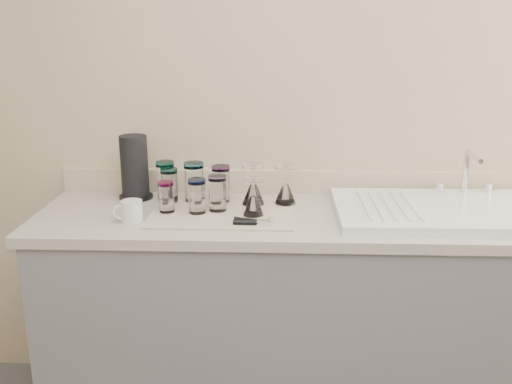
{
  "coord_description": "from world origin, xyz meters",
  "views": [
    {
      "loc": [
        -0.09,
        -0.92,
        1.61
      ],
      "look_at": [
        -0.17,
        1.15,
        1.0
      ],
      "focal_mm": 40.0,
      "sensor_mm": 36.0,
      "label": 1
    }
  ],
  "objects_px": {
    "tumbler_blue": "(197,196)",
    "white_mug": "(131,211)",
    "tumbler_purple": "(221,183)",
    "sink_unit": "(443,210)",
    "tumbler_magenta": "(166,197)",
    "tumbler_lavender": "(217,193)",
    "paper_towel_roll": "(135,168)",
    "tumbler_teal": "(169,185)",
    "goblet_back_right": "(285,191)",
    "tumbler_extra": "(165,179)",
    "tumbler_cyan": "(194,182)",
    "can_opener": "(253,222)",
    "goblet_back_left": "(253,191)",
    "goblet_front_left": "(253,203)"
  },
  "relations": [
    {
      "from": "tumbler_blue",
      "to": "white_mug",
      "type": "distance_m",
      "value": 0.25
    },
    {
      "from": "white_mug",
      "to": "tumbler_purple",
      "type": "bearing_deg",
      "value": 37.88
    },
    {
      "from": "sink_unit",
      "to": "tumbler_magenta",
      "type": "relative_size",
      "value": 6.72
    },
    {
      "from": "tumbler_lavender",
      "to": "paper_towel_roll",
      "type": "height_order",
      "value": "paper_towel_roll"
    },
    {
      "from": "tumbler_blue",
      "to": "tumbler_teal",
      "type": "bearing_deg",
      "value": 132.52
    },
    {
      "from": "goblet_back_right",
      "to": "paper_towel_roll",
      "type": "relative_size",
      "value": 0.58
    },
    {
      "from": "tumbler_teal",
      "to": "white_mug",
      "type": "bearing_deg",
      "value": -113.41
    },
    {
      "from": "tumbler_magenta",
      "to": "tumbler_extra",
      "type": "distance_m",
      "value": 0.21
    },
    {
      "from": "tumbler_cyan",
      "to": "paper_towel_roll",
      "type": "height_order",
      "value": "paper_towel_roll"
    },
    {
      "from": "tumbler_purple",
      "to": "can_opener",
      "type": "relative_size",
      "value": 1.01
    },
    {
      "from": "tumbler_cyan",
      "to": "tumbler_purple",
      "type": "height_order",
      "value": "tumbler_cyan"
    },
    {
      "from": "tumbler_cyan",
      "to": "tumbler_extra",
      "type": "distance_m",
      "value": 0.14
    },
    {
      "from": "white_mug",
      "to": "sink_unit",
      "type": "bearing_deg",
      "value": 5.93
    },
    {
      "from": "tumbler_cyan",
      "to": "tumbler_magenta",
      "type": "xyz_separation_m",
      "value": [
        -0.09,
        -0.15,
        -0.02
      ]
    },
    {
      "from": "goblet_back_left",
      "to": "sink_unit",
      "type": "bearing_deg",
      "value": -6.85
    },
    {
      "from": "goblet_back_right",
      "to": "tumbler_extra",
      "type": "bearing_deg",
      "value": 171.68
    },
    {
      "from": "tumbler_lavender",
      "to": "paper_towel_roll",
      "type": "bearing_deg",
      "value": 153.65
    },
    {
      "from": "tumbler_lavender",
      "to": "goblet_front_left",
      "type": "relative_size",
      "value": 0.99
    },
    {
      "from": "goblet_back_right",
      "to": "white_mug",
      "type": "xyz_separation_m",
      "value": [
        -0.58,
        -0.23,
        -0.02
      ]
    },
    {
      "from": "tumbler_teal",
      "to": "goblet_back_left",
      "type": "height_order",
      "value": "goblet_back_left"
    },
    {
      "from": "can_opener",
      "to": "paper_towel_roll",
      "type": "relative_size",
      "value": 0.55
    },
    {
      "from": "goblet_front_left",
      "to": "can_opener",
      "type": "height_order",
      "value": "goblet_front_left"
    },
    {
      "from": "tumbler_blue",
      "to": "tumbler_lavender",
      "type": "bearing_deg",
      "value": 22.8
    },
    {
      "from": "goblet_back_right",
      "to": "goblet_front_left",
      "type": "relative_size",
      "value": 1.09
    },
    {
      "from": "tumbler_teal",
      "to": "paper_towel_roll",
      "type": "bearing_deg",
      "value": 156.78
    },
    {
      "from": "paper_towel_roll",
      "to": "tumbler_purple",
      "type": "bearing_deg",
      "value": -9.12
    },
    {
      "from": "tumbler_purple",
      "to": "white_mug",
      "type": "height_order",
      "value": "tumbler_purple"
    },
    {
      "from": "sink_unit",
      "to": "goblet_front_left",
      "type": "bearing_deg",
      "value": -175.94
    },
    {
      "from": "white_mug",
      "to": "tumbler_extra",
      "type": "bearing_deg",
      "value": 76.23
    },
    {
      "from": "goblet_back_right",
      "to": "paper_towel_roll",
      "type": "bearing_deg",
      "value": 173.06
    },
    {
      "from": "sink_unit",
      "to": "tumbler_blue",
      "type": "distance_m",
      "value": 0.95
    },
    {
      "from": "paper_towel_roll",
      "to": "tumbler_magenta",
      "type": "bearing_deg",
      "value": -50.23
    },
    {
      "from": "tumbler_magenta",
      "to": "tumbler_extra",
      "type": "xyz_separation_m",
      "value": [
        -0.04,
        0.2,
        0.02
      ]
    },
    {
      "from": "tumbler_purple",
      "to": "tumbler_magenta",
      "type": "height_order",
      "value": "tumbler_purple"
    },
    {
      "from": "tumbler_cyan",
      "to": "goblet_back_left",
      "type": "xyz_separation_m",
      "value": [
        0.24,
        -0.03,
        -0.03
      ]
    },
    {
      "from": "tumbler_teal",
      "to": "tumbler_purple",
      "type": "relative_size",
      "value": 0.93
    },
    {
      "from": "tumbler_magenta",
      "to": "goblet_back_right",
      "type": "bearing_deg",
      "value": 15.51
    },
    {
      "from": "tumbler_magenta",
      "to": "tumbler_blue",
      "type": "distance_m",
      "value": 0.12
    },
    {
      "from": "tumbler_magenta",
      "to": "paper_towel_roll",
      "type": "bearing_deg",
      "value": 129.77
    },
    {
      "from": "sink_unit",
      "to": "tumbler_cyan",
      "type": "relative_size",
      "value": 5.06
    },
    {
      "from": "tumbler_blue",
      "to": "tumbler_lavender",
      "type": "distance_m",
      "value": 0.08
    },
    {
      "from": "tumbler_teal",
      "to": "tumbler_blue",
      "type": "height_order",
      "value": "tumbler_teal"
    },
    {
      "from": "tumbler_magenta",
      "to": "tumbler_extra",
      "type": "relative_size",
      "value": 0.8
    },
    {
      "from": "tumbler_purple",
      "to": "goblet_back_left",
      "type": "xyz_separation_m",
      "value": [
        0.13,
        -0.03,
        -0.02
      ]
    },
    {
      "from": "tumbler_lavender",
      "to": "goblet_back_right",
      "type": "bearing_deg",
      "value": 21.52
    },
    {
      "from": "tumbler_magenta",
      "to": "goblet_front_left",
      "type": "distance_m",
      "value": 0.34
    },
    {
      "from": "goblet_back_right",
      "to": "white_mug",
      "type": "relative_size",
      "value": 1.31
    },
    {
      "from": "tumbler_magenta",
      "to": "goblet_back_left",
      "type": "xyz_separation_m",
      "value": [
        0.33,
        0.11,
        -0.01
      ]
    },
    {
      "from": "goblet_front_left",
      "to": "paper_towel_roll",
      "type": "distance_m",
      "value": 0.56
    },
    {
      "from": "white_mug",
      "to": "goblet_front_left",
      "type": "bearing_deg",
      "value": 8.92
    }
  ]
}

